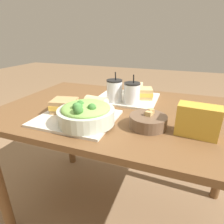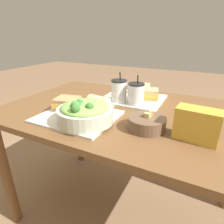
# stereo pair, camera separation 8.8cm
# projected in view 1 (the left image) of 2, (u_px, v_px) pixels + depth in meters

# --- Properties ---
(ground_plane) EXTENTS (12.00, 12.00, 0.00)m
(ground_plane) POSITION_uv_depth(u_px,v_px,m) (122.00, 211.00, 1.32)
(ground_plane) COLOR #846647
(dining_table) EXTENTS (1.37, 0.86, 0.77)m
(dining_table) POSITION_uv_depth(u_px,v_px,m) (124.00, 126.00, 1.07)
(dining_table) COLOR brown
(dining_table) RESTS_ON ground_plane
(tray_near) EXTENTS (0.37, 0.32, 0.01)m
(tray_near) POSITION_uv_depth(u_px,v_px,m) (77.00, 118.00, 0.90)
(tray_near) COLOR beige
(tray_near) RESTS_ON dining_table
(tray_far) EXTENTS (0.37, 0.32, 0.01)m
(tray_far) POSITION_uv_depth(u_px,v_px,m) (127.00, 98.00, 1.19)
(tray_far) COLOR beige
(tray_far) RESTS_ON dining_table
(salad_bowl) EXTENTS (0.25, 0.25, 0.11)m
(salad_bowl) POSITION_uv_depth(u_px,v_px,m) (86.00, 113.00, 0.82)
(salad_bowl) COLOR beige
(salad_bowl) RESTS_ON tray_near
(soup_bowl) EXTENTS (0.16, 0.16, 0.07)m
(soup_bowl) POSITION_uv_depth(u_px,v_px,m) (148.00, 121.00, 0.82)
(soup_bowl) COLOR brown
(soup_bowl) RESTS_ON dining_table
(sandwich_near) EXTENTS (0.15, 0.14, 0.06)m
(sandwich_near) POSITION_uv_depth(u_px,v_px,m) (64.00, 105.00, 0.96)
(sandwich_near) COLOR tan
(sandwich_near) RESTS_ON tray_near
(baguette_near) EXTENTS (0.12, 0.09, 0.07)m
(baguette_near) POSITION_uv_depth(u_px,v_px,m) (96.00, 103.00, 0.97)
(baguette_near) COLOR #DBBC84
(baguette_near) RESTS_ON tray_near
(sandwich_far) EXTENTS (0.16, 0.13, 0.06)m
(sandwich_far) POSITION_uv_depth(u_px,v_px,m) (141.00, 93.00, 1.16)
(sandwich_far) COLOR tan
(sandwich_far) RESTS_ON tray_far
(baguette_far) EXTENTS (0.11, 0.09, 0.07)m
(baguette_far) POSITION_uv_depth(u_px,v_px,m) (136.00, 87.00, 1.27)
(baguette_far) COLOR #DBBC84
(baguette_far) RESTS_ON tray_far
(drink_cup_dark) EXTENTS (0.09, 0.09, 0.17)m
(drink_cup_dark) POSITION_uv_depth(u_px,v_px,m) (114.00, 91.00, 1.10)
(drink_cup_dark) COLOR silver
(drink_cup_dark) RESTS_ON tray_far
(drink_cup_red) EXTENTS (0.09, 0.09, 0.17)m
(drink_cup_red) POSITION_uv_depth(u_px,v_px,m) (132.00, 94.00, 1.06)
(drink_cup_red) COLOR silver
(drink_cup_red) RESTS_ON tray_far
(chip_bag) EXTENTS (0.17, 0.09, 0.13)m
(chip_bag) POSITION_uv_depth(u_px,v_px,m) (198.00, 121.00, 0.74)
(chip_bag) COLOR gold
(chip_bag) RESTS_ON dining_table
(napkin_folded) EXTENTS (0.18, 0.15, 0.00)m
(napkin_folded) POSITION_uv_depth(u_px,v_px,m) (97.00, 106.00, 1.07)
(napkin_folded) COLOR white
(napkin_folded) RESTS_ON dining_table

